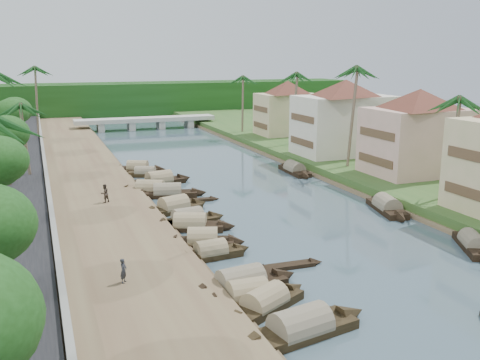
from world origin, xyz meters
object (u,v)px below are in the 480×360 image
object	(u,v)px
sampan_0	(300,329)
sampan_1	(248,296)
person_near	(124,271)
bridge	(146,121)

from	to	relation	value
sampan_0	sampan_1	world-z (taller)	sampan_0
sampan_1	person_near	distance (m)	7.84
sampan_0	bridge	bearing A→B (deg)	74.14
sampan_1	person_near	size ratio (longest dim) A/B	4.42
sampan_1	sampan_0	bearing A→B (deg)	-75.66
bridge	person_near	distance (m)	77.95
person_near	sampan_0	bearing A→B (deg)	-104.89
sampan_1	person_near	bearing A→B (deg)	151.93
bridge	person_near	bearing A→B (deg)	-102.23
sampan_0	sampan_1	size ratio (longest dim) A/B	1.35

